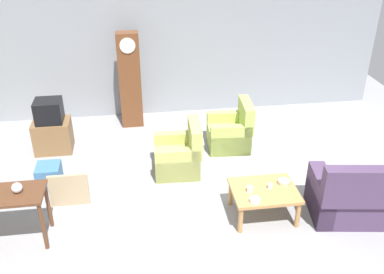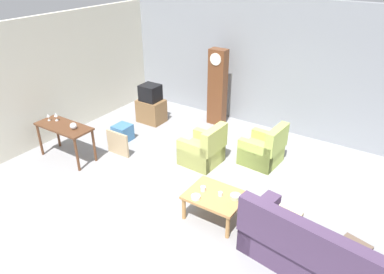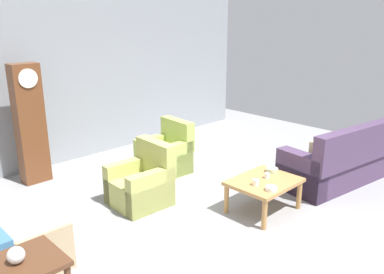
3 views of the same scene
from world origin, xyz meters
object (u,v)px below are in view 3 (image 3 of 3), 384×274
(cup_blue_rimmed, at_px, (267,176))
(bowl_white_stacked, at_px, (271,189))
(coffee_table_wood, at_px, (264,185))
(framed_picture_leaning, at_px, (47,256))
(armchair_olive_far, at_px, (166,155))
(glass_dome_cloche, at_px, (16,255))
(couch_floral, at_px, (340,162))
(cup_white_porcelain, at_px, (256,182))
(armchair_olive_near, at_px, (142,184))
(grandfather_clock, at_px, (30,124))
(bowl_shallow_green, at_px, (272,170))

(cup_blue_rimmed, xyz_separation_m, bowl_white_stacked, (-0.31, -0.29, -0.01))
(coffee_table_wood, bearing_deg, framed_picture_leaning, 167.02)
(armchair_olive_far, distance_m, framed_picture_leaning, 3.22)
(coffee_table_wood, bearing_deg, armchair_olive_far, 90.60)
(glass_dome_cloche, bearing_deg, couch_floral, -2.81)
(glass_dome_cloche, distance_m, bowl_white_stacked, 3.23)
(armchair_olive_far, relative_size, coffee_table_wood, 0.96)
(couch_floral, xyz_separation_m, bowl_white_stacked, (-1.98, 0.02, 0.15))
(cup_white_porcelain, bearing_deg, cup_blue_rimmed, 6.88)
(couch_floral, distance_m, framed_picture_leaning, 4.75)
(armchair_olive_near, relative_size, glass_dome_cloche, 6.50)
(armchair_olive_far, distance_m, glass_dome_cloche, 4.05)
(coffee_table_wood, relative_size, cup_white_porcelain, 10.92)
(armchair_olive_far, xyz_separation_m, framed_picture_leaning, (-2.87, -1.44, -0.03))
(coffee_table_wood, height_order, framed_picture_leaning, framed_picture_leaning)
(glass_dome_cloche, bearing_deg, coffee_table_wood, 0.54)
(cup_white_porcelain, bearing_deg, armchair_olive_near, 121.42)
(cup_white_porcelain, bearing_deg, glass_dome_cloche, -179.82)
(glass_dome_cloche, height_order, cup_white_porcelain, glass_dome_cloche)
(glass_dome_cloche, relative_size, bowl_white_stacked, 0.91)
(grandfather_clock, height_order, framed_picture_leaning, grandfather_clock)
(bowl_white_stacked, height_order, bowl_shallow_green, bowl_shallow_green)
(glass_dome_cloche, bearing_deg, bowl_shallow_green, 2.01)
(couch_floral, relative_size, grandfather_clock, 1.11)
(armchair_olive_near, xyz_separation_m, glass_dome_cloche, (-2.32, -1.43, 0.56))
(armchair_olive_far, xyz_separation_m, grandfather_clock, (-1.85, 1.22, 0.69))
(coffee_table_wood, xyz_separation_m, glass_dome_cloche, (-3.42, -0.03, 0.46))
(coffee_table_wood, bearing_deg, couch_floral, -9.23)
(couch_floral, xyz_separation_m, armchair_olive_near, (-2.85, 1.68, -0.05))
(grandfather_clock, distance_m, framed_picture_leaning, 2.95)
(glass_dome_cloche, height_order, bowl_shallow_green, glass_dome_cloche)
(cup_blue_rimmed, distance_m, bowl_white_stacked, 0.42)
(armchair_olive_far, bearing_deg, cup_blue_rimmed, -87.04)
(armchair_olive_far, xyz_separation_m, bowl_shallow_green, (0.35, -2.01, 0.20))
(cup_white_porcelain, relative_size, cup_blue_rimmed, 1.17)
(armchair_olive_near, bearing_deg, bowl_white_stacked, -62.22)
(armchair_olive_near, bearing_deg, couch_floral, -30.55)
(coffee_table_wood, height_order, cup_blue_rimmed, cup_blue_rimmed)
(grandfather_clock, relative_size, framed_picture_leaning, 3.30)
(armchair_olive_near, bearing_deg, grandfather_clock, 111.86)
(framed_picture_leaning, bearing_deg, armchair_olive_far, 26.69)
(coffee_table_wood, bearing_deg, cup_white_porcelain, -174.57)
(cup_blue_rimmed, bearing_deg, armchair_olive_near, 130.57)
(cup_blue_rimmed, bearing_deg, coffee_table_wood, -169.29)
(cup_blue_rimmed, bearing_deg, armchair_olive_far, 92.96)
(armchair_olive_far, height_order, bowl_white_stacked, armchair_olive_far)
(framed_picture_leaning, relative_size, cup_blue_rimmed, 7.97)
(armchair_olive_far, relative_size, cup_blue_rimmed, 12.23)
(framed_picture_leaning, relative_size, bowl_shallow_green, 3.35)
(armchair_olive_far, xyz_separation_m, cup_white_porcelain, (-0.21, -2.13, 0.21))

